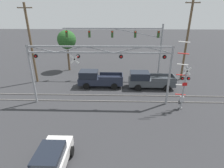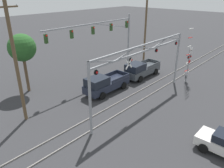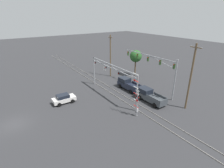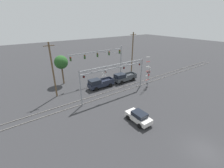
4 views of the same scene
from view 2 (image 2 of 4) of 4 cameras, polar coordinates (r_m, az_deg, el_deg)
The scene contains 10 objects.
rail_track_near at distance 22.39m, azimuth 7.12°, elevation -4.54°, with size 80.00×0.08×0.10m, color gray.
rail_track_far at distance 23.13m, azimuth 4.23°, elevation -3.43°, with size 80.00×0.08×0.10m, color gray.
crossing_gantry at distance 20.52m, azimuth 8.35°, elevation 6.06°, with size 13.94×0.27×6.01m.
crossing_signal_mast at distance 27.52m, azimuth 19.23°, elevation 4.83°, with size 1.57×0.35×6.63m.
traffic_signal_span at distance 27.89m, azimuth -0.76°, elevation 13.03°, with size 13.44×0.39×7.49m.
pickup_truck_lead at distance 23.82m, azimuth -1.93°, elevation 0.05°, with size 5.59×2.20×2.08m.
pickup_truck_following at distance 28.27m, azimuth 7.49°, elevation 3.76°, with size 5.67×2.20×2.08m.
utility_pole_left at distance 18.86m, azimuth -23.77°, elevation 4.89°, with size 1.80×0.28×9.97m.
utility_pole_right at distance 32.99m, azimuth 8.75°, elevation 14.48°, with size 1.80×0.28×10.55m.
background_tree_beyond_span at distance 24.78m, azimuth -22.45°, elevation 8.66°, with size 2.88×2.88×6.38m.
Camera 2 is at (-16.35, 5.87, 10.59)m, focal length 35.00 mm.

